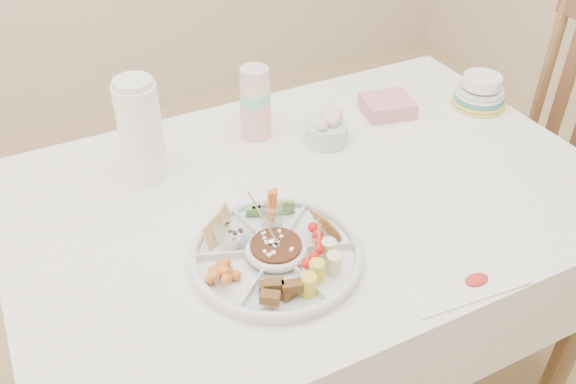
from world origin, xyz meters
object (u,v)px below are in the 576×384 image
party_tray (276,252)px  chair (532,179)px  plate_stack (480,90)px  thermos (141,129)px  dining_table (309,291)px

party_tray → chair: bearing=9.9°
plate_stack → party_tray: bearing=-158.6°
party_tray → thermos: bearing=110.1°
chair → plate_stack: bearing=127.9°
dining_table → party_tray: bearing=-135.4°
chair → thermos: chair is taller
chair → plate_stack: (-0.14, 0.16, 0.28)m
dining_table → chair: bearing=-1.2°
thermos → plate_stack: size_ratio=1.71×
dining_table → thermos: 0.68m
dining_table → plate_stack: 0.81m
dining_table → plate_stack: plate_stack is taller
chair → thermos: 1.26m
thermos → party_tray: bearing=-69.9°
chair → plate_stack: chair is taller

